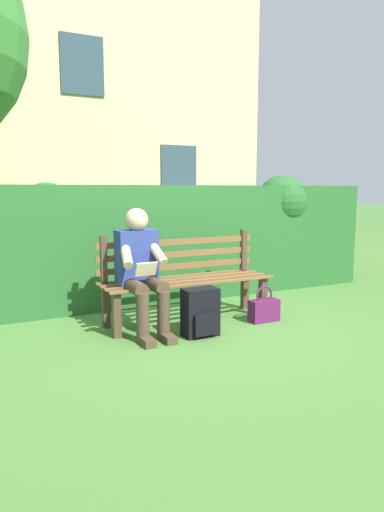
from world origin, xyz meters
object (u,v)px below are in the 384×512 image
park_bench (184,277)px  backpack (200,313)px  handbag (264,309)px  person_seated (141,267)px

park_bench → backpack: 0.60m
backpack → handbag: 0.82m
person_seated → handbag: person_seated is taller
park_bench → person_seated: person_seated is taller
park_bench → person_seated: 0.59m
backpack → handbag: size_ratio=1.20×
person_seated → handbag: size_ratio=3.15×
backpack → person_seated: bearing=-39.4°
person_seated → park_bench: bearing=-161.5°
park_bench → backpack: bearing=80.2°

